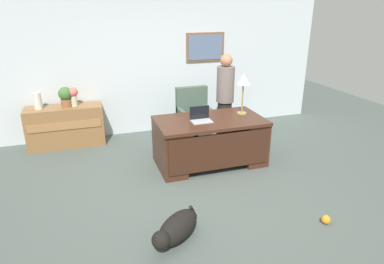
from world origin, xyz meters
TOP-DOWN VIEW (x-y plane):
  - ground_plane at (0.00, 0.00)m, footprint 12.00×12.00m
  - back_wall at (0.01, 2.60)m, footprint 7.00×0.16m
  - desk at (0.43, 0.69)m, footprint 1.73×0.96m
  - credenza at (-1.82, 2.25)m, footprint 1.35×0.50m
  - armchair at (0.48, 1.65)m, footprint 0.60×0.59m
  - person_standing at (1.03, 1.50)m, footprint 0.32×0.32m
  - dog_lying at (-0.63, -1.03)m, footprint 0.69×0.64m
  - laptop at (0.26, 0.69)m, footprint 0.32×0.22m
  - desk_lamp at (1.04, 0.81)m, footprint 0.22×0.22m
  - vase_with_flowers at (-1.62, 2.25)m, footprint 0.17×0.17m
  - vase_empty at (-2.22, 2.25)m, footprint 0.14×0.14m
  - potted_plant at (-1.75, 2.25)m, footprint 0.24×0.24m
  - dog_toy_ball at (1.17, -1.30)m, footprint 0.11×0.11m

SIDE VIEW (x-z plane):
  - ground_plane at x=0.00m, z-range 0.00..0.00m
  - dog_toy_ball at x=1.17m, z-range 0.00..0.11m
  - dog_lying at x=-0.63m, z-range 0.00..0.30m
  - credenza at x=-1.82m, z-range 0.00..0.75m
  - desk at x=0.43m, z-range 0.03..0.80m
  - armchair at x=0.48m, z-range -0.05..1.00m
  - laptop at x=0.26m, z-range 0.71..0.93m
  - person_standing at x=1.03m, z-range 0.03..1.69m
  - vase_empty at x=-2.22m, z-range 0.75..1.04m
  - potted_plant at x=-1.75m, z-range 0.77..1.13m
  - vase_with_flowers at x=-1.62m, z-range 0.78..1.12m
  - desk_lamp at x=1.04m, z-range 0.97..1.65m
  - back_wall at x=0.01m, z-range 0.00..2.70m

